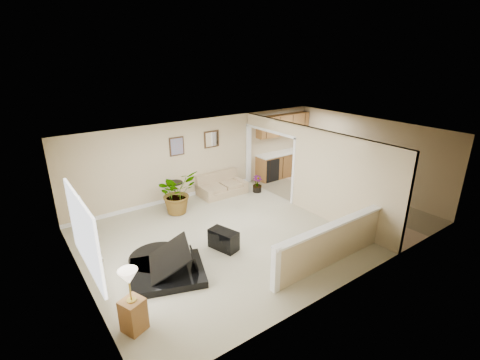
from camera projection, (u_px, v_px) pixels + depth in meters
floor at (261, 226)px, 9.51m from camera, size 9.00×9.00×0.00m
back_wall at (204, 157)px, 11.35m from camera, size 9.00×0.04×2.50m
front_wall at (358, 228)px, 6.79m from camera, size 9.00×0.04×2.50m
left_wall at (78, 232)px, 6.61m from camera, size 0.04×6.00×2.50m
right_wall at (367, 155)px, 11.53m from camera, size 0.04×6.00×2.50m
ceiling at (263, 136)px, 8.64m from camera, size 9.00×6.00×0.04m
kitchen_vinyl at (336, 199)px, 11.23m from camera, size 2.70×6.00×0.01m
interior_partition at (304, 169)px, 10.26m from camera, size 0.18×5.99×2.50m
pony_half_wall at (330, 244)px, 7.62m from camera, size 3.42×0.22×1.00m
left_window at (84, 233)px, 6.16m from camera, size 0.05×2.15×1.45m
wall_art_left at (177, 146)px, 10.64m from camera, size 0.48×0.04×0.58m
wall_mirror at (212, 139)px, 11.30m from camera, size 0.55×0.04×0.55m
kitchen_cabinets at (282, 154)px, 13.03m from camera, size 2.36×0.65×2.33m
piano at (161, 249)px, 7.27m from camera, size 2.11×2.09×1.44m
piano_bench at (224, 240)px, 8.34m from camera, size 0.55×0.79×0.48m
loveseat at (221, 184)px, 11.57m from camera, size 1.56×0.90×0.89m
accent_table at (175, 190)px, 10.67m from camera, size 0.51×0.51×0.74m
palm_plant at (177, 193)px, 10.11m from camera, size 1.34×1.23×1.26m
small_plant at (257, 185)px, 11.73m from camera, size 0.37×0.37×0.57m
lamp_stand at (132, 305)px, 5.80m from camera, size 0.46×0.46×1.20m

